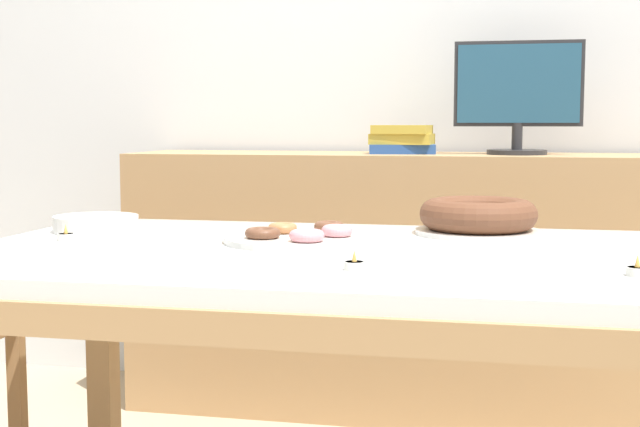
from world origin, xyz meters
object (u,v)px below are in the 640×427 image
Objects in this scene: cake_chocolate_round at (478,217)px; computer_monitor at (518,98)px; pastry_platter at (303,237)px; tealight_centre at (354,265)px; tealight_near_front at (637,270)px; book_stack at (402,140)px; tealight_right_edge at (66,236)px; plate_stack at (96,224)px.

computer_monitor is at bearing 83.91° from cake_chocolate_round.
computer_monitor reaches higher than pastry_platter.
tealight_centre is 0.51m from tealight_near_front.
pastry_platter is (-0.09, -1.11, -0.20)m from book_stack.
tealight_near_front is at bearing -67.39° from book_stack.
cake_chocolate_round is 7.62× the size of tealight_right_edge.
book_stack is 0.80× the size of cake_chocolate_round.
tealight_right_edge is (-0.64, -1.20, -0.20)m from book_stack.
cake_chocolate_round is 0.45m from pastry_platter.
computer_monitor is at bearing 66.68° from pastry_platter.
plate_stack is at bearing -171.35° from cake_chocolate_round.
tealight_right_edge is (0.01, -0.17, -0.01)m from plate_stack.
book_stack is at bearing 93.44° from tealight_centre.
pastry_platter reaches higher than tealight_near_front.
cake_chocolate_round reaches higher than tealight_near_front.
book_stack reaches higher than tealight_right_edge.
plate_stack is 0.17m from tealight_right_edge.
cake_chocolate_round reaches higher than pastry_platter.
tealight_centre is 0.77m from tealight_right_edge.
tealight_centre is (-0.21, -0.58, -0.03)m from cake_chocolate_round.
tealight_near_front is at bearing -60.89° from cake_chocolate_round.
pastry_platter is 9.07× the size of tealight_right_edge.
computer_monitor reaches higher than plate_stack.
cake_chocolate_round is at bearing 30.58° from pastry_platter.
tealight_right_edge is (-1.23, 0.23, 0.00)m from tealight_near_front.
tealight_near_front is 1.00× the size of tealight_right_edge.
tealight_centre is at bearing -175.15° from tealight_near_front.
tealight_right_edge is at bearing -171.19° from pastry_platter.
tealight_near_front is (1.24, -0.39, -0.01)m from plate_stack.
book_stack reaches higher than cake_chocolate_round.
cake_chocolate_round is at bearing 18.54° from tealight_right_edge.
computer_monitor is 0.94m from cake_chocolate_round.
pastry_platter is 0.40m from tealight_centre.
pastry_platter is 9.07× the size of tealight_centre.
tealight_centre is at bearing -63.02° from pastry_platter.
plate_stack reaches higher than tealight_near_front.
book_stack is 6.08× the size of tealight_near_front.
pastry_platter is at bearing -149.42° from cake_chocolate_round.
cake_chocolate_round is 0.95m from plate_stack.
cake_chocolate_round reaches higher than tealight_centre.
book_stack is at bearing 112.61° from tealight_near_front.
pastry_platter is at bearing 8.81° from tealight_right_edge.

